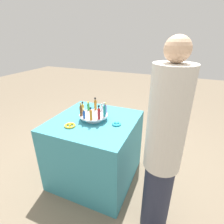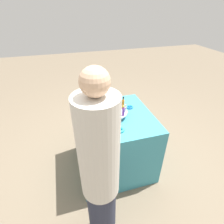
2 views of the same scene
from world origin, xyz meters
name	(u,v)px [view 1 (image 1 of 2)]	position (x,y,z in m)	size (l,w,h in m)	color
ground_plane	(96,175)	(0.00, 0.00, 0.00)	(12.00, 12.00, 0.00)	#756651
party_table	(95,149)	(0.00, 0.00, 0.37)	(0.85, 0.85, 0.75)	teal
display_stand	(94,116)	(0.00, 0.00, 0.79)	(0.29, 0.29, 0.06)	silver
bottle_gold	(83,108)	(0.00, 0.12, 0.86)	(0.03, 0.03, 0.12)	gold
bottle_brown	(81,110)	(-0.07, 0.10, 0.87)	(0.03, 0.03, 0.14)	brown
bottle_blue	(84,114)	(-0.12, 0.04, 0.85)	(0.02, 0.02, 0.10)	#234CAD
bottle_orange	(91,114)	(-0.12, -0.04, 0.87)	(0.03, 0.03, 0.13)	orange
bottle_red	(99,113)	(-0.07, -0.10, 0.87)	(0.03, 0.03, 0.14)	#B21E23
bottle_teal	(104,110)	(0.00, -0.12, 0.87)	(0.03, 0.03, 0.15)	teal
bottle_purple	(105,109)	(0.07, -0.10, 0.86)	(0.03, 0.03, 0.11)	#702D93
bottle_clear	(102,107)	(0.12, -0.04, 0.85)	(0.03, 0.03, 0.08)	silver
bottle_amber	(95,104)	(0.12, 0.04, 0.87)	(0.03, 0.03, 0.14)	#AD6B19
bottle_green	(88,106)	(0.07, 0.10, 0.85)	(0.03, 0.03, 0.10)	#288438
ribbon_bow_teal	(117,124)	(-0.01, -0.26, 0.76)	(0.09, 0.09, 0.03)	#2DB7CC
ribbon_bow_blue	(94,109)	(0.23, 0.12, 0.76)	(0.08, 0.08, 0.03)	blue
ribbon_bow_gold	(70,125)	(-0.22, 0.14, 0.76)	(0.11, 0.11, 0.03)	gold
person_figure	(163,150)	(-0.32, -0.74, 0.79)	(0.26, 0.26, 1.56)	#282D42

